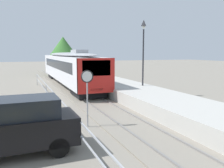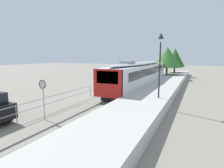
{
  "view_description": "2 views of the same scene",
  "coord_description": "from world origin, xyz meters",
  "px_view_note": "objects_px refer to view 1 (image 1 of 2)",
  "views": [
    {
      "loc": [
        -5.28,
        2.25,
        3.65
      ],
      "look_at": [
        0.4,
        16.59,
        1.6
      ],
      "focal_mm": 38.34,
      "sensor_mm": 36.0,
      "label": 1
    },
    {
      "loc": [
        7.21,
        4.36,
        4.35
      ],
      "look_at": [
        0.0,
        19.59,
        1.8
      ],
      "focal_mm": 29.21,
      "sensor_mm": 36.0,
      "label": 2
    }
  ],
  "objects_px": {
    "platform_lamp_mid_platform": "(143,40)",
    "speed_limit_sign": "(87,84)",
    "commuter_train": "(69,66)",
    "parked_suv_black": "(12,126)"
  },
  "relations": [
    {
      "from": "platform_lamp_mid_platform",
      "to": "parked_suv_black",
      "type": "distance_m",
      "value": 13.48
    },
    {
      "from": "platform_lamp_mid_platform",
      "to": "parked_suv_black",
      "type": "bearing_deg",
      "value": -139.48
    },
    {
      "from": "commuter_train",
      "to": "parked_suv_black",
      "type": "bearing_deg",
      "value": -107.6
    },
    {
      "from": "commuter_train",
      "to": "speed_limit_sign",
      "type": "height_order",
      "value": "commuter_train"
    },
    {
      "from": "speed_limit_sign",
      "to": "commuter_train",
      "type": "bearing_deg",
      "value": 81.88
    },
    {
      "from": "platform_lamp_mid_platform",
      "to": "speed_limit_sign",
      "type": "distance_m",
      "value": 9.42
    },
    {
      "from": "platform_lamp_mid_platform",
      "to": "speed_limit_sign",
      "type": "relative_size",
      "value": 1.91
    },
    {
      "from": "commuter_train",
      "to": "speed_limit_sign",
      "type": "distance_m",
      "value": 15.51
    },
    {
      "from": "speed_limit_sign",
      "to": "parked_suv_black",
      "type": "xyz_separation_m",
      "value": [
        -3.36,
        -2.14,
        -1.06
      ]
    },
    {
      "from": "platform_lamp_mid_platform",
      "to": "speed_limit_sign",
      "type": "height_order",
      "value": "platform_lamp_mid_platform"
    }
  ]
}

